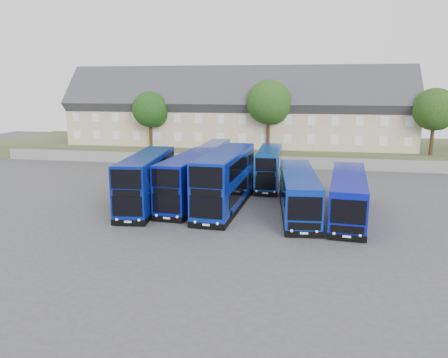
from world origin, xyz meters
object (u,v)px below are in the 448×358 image
coach_east_a (298,193)px  tree_west (151,111)px  dd_front_left (147,182)px  tree_mid (270,104)px  dd_front_mid (189,181)px  tree_east (436,111)px

coach_east_a → tree_west: 30.01m
dd_front_left → coach_east_a: dd_front_left is taller
tree_west → tree_mid: tree_mid is taller
dd_front_mid → tree_east: 33.04m
dd_front_left → coach_east_a: (12.94, 0.40, -0.53)m
dd_front_left → tree_mid: tree_mid is taller
dd_front_left → tree_east: 36.46m
dd_front_left → tree_east: size_ratio=1.42×
tree_west → tree_east: bearing=0.0°
dd_front_mid → dd_front_left: bearing=-156.4°
tree_west → tree_east: size_ratio=0.94×
dd_front_mid → tree_mid: size_ratio=1.21×
coach_east_a → tree_west: (-20.25, 21.49, 5.36)m
tree_mid → tree_east: 20.02m
dd_front_mid → tree_west: 23.77m
dd_front_left → dd_front_mid: bearing=14.7°
dd_front_mid → coach_east_a: size_ratio=0.87×
dd_front_left → tree_east: (28.70, 21.89, 5.17)m
dd_front_left → tree_west: 23.57m
tree_mid → tree_east: tree_mid is taller
coach_east_a → tree_east: bearing=48.7°
dd_front_mid → tree_east: tree_east is taller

